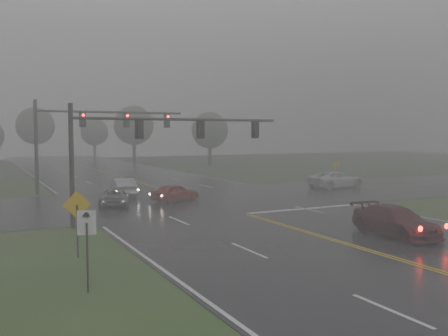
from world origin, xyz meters
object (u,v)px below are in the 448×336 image
car_grey (114,205)px  sedan_silver (123,197)px  pickup_white (336,188)px  sedan_maroon (395,236)px  signal_gantry_far (84,128)px  sedan_red (175,201)px  signal_gantry_near (143,140)px

car_grey → sedan_silver: bearing=-96.1°
sedan_silver → pickup_white: 19.18m
sedan_maroon → signal_gantry_far: 27.53m
pickup_white → car_grey: bearing=92.3°
car_grey → pickup_white: bearing=-158.7°
sedan_maroon → car_grey: 18.82m
sedan_red → signal_gantry_near: (-4.61, -7.08, 4.59)m
sedan_silver → car_grey: bearing=73.3°
sedan_red → pickup_white: size_ratio=0.71×
sedan_maroon → sedan_silver: size_ratio=1.12×
pickup_white → signal_gantry_near: (-20.95, -8.97, 4.59)m
car_grey → signal_gantry_far: size_ratio=0.33×
car_grey → signal_gantry_far: 10.45m
sedan_maroon → sedan_red: bearing=110.3°
signal_gantry_near → signal_gantry_far: signal_gantry_far is taller
sedan_red → car_grey: sedan_red is taller
signal_gantry_near → sedan_maroon: bearing=-43.6°
pickup_white → sedan_red: bearing=93.7°
sedan_maroon → pickup_white: (11.32, 18.14, 0.00)m
sedan_silver → pickup_white: pickup_white is taller
sedan_red → signal_gantry_far: size_ratio=0.30×
pickup_white → signal_gantry_near: size_ratio=0.42×
signal_gantry_near → pickup_white: bearing=23.2°
pickup_white → sedan_silver: bearing=79.5°
car_grey → pickup_white: size_ratio=0.79×
car_grey → signal_gantry_near: size_ratio=0.34×
sedan_red → sedan_silver: bearing=12.9°
sedan_red → pickup_white: (16.34, 1.89, 0.00)m
sedan_red → pickup_white: bearing=-101.6°
sedan_silver → car_grey: sedan_silver is taller
sedan_silver → signal_gantry_far: signal_gantry_far is taller
sedan_maroon → signal_gantry_near: (-9.64, 9.17, 4.59)m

